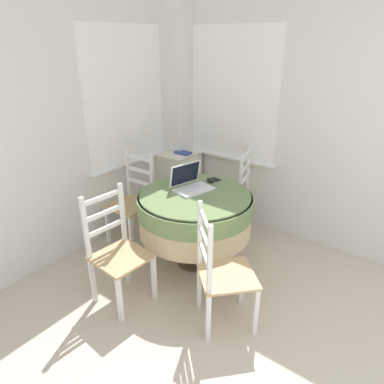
# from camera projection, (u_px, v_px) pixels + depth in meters

# --- Properties ---
(corner_room_shell) EXTENTS (4.40, 5.17, 2.55)m
(corner_room_shell) POSITION_uv_depth(u_px,v_px,m) (217.00, 133.00, 3.05)
(corner_room_shell) COLOR silver
(corner_room_shell) RESTS_ON ground_plane
(round_dining_table) EXTENTS (1.08, 1.08, 0.75)m
(round_dining_table) POSITION_uv_depth(u_px,v_px,m) (195.00, 211.00, 3.21)
(round_dining_table) COLOR #4C3D2D
(round_dining_table) RESTS_ON ground_plane
(laptop) EXTENTS (0.40, 0.34, 0.24)m
(laptop) POSITION_uv_depth(u_px,v_px,m) (191.00, 184.00, 3.23)
(laptop) COLOR white
(laptop) RESTS_ON round_dining_table
(computer_mouse) EXTENTS (0.06, 0.09, 0.05)m
(computer_mouse) POSITION_uv_depth(u_px,v_px,m) (211.00, 180.00, 3.39)
(computer_mouse) COLOR black
(computer_mouse) RESTS_ON round_dining_table
(cell_phone) EXTENTS (0.08, 0.11, 0.01)m
(cell_phone) POSITION_uv_depth(u_px,v_px,m) (215.00, 179.00, 3.46)
(cell_phone) COLOR black
(cell_phone) RESTS_ON round_dining_table
(dining_chair_near_back_window) EXTENTS (0.42, 0.42, 0.97)m
(dining_chair_near_back_window) POSITION_uv_depth(u_px,v_px,m) (133.00, 201.00, 3.68)
(dining_chair_near_back_window) COLOR tan
(dining_chair_near_back_window) RESTS_ON ground_plane
(dining_chair_near_right_window) EXTENTS (0.51, 0.50, 0.97)m
(dining_chair_near_right_window) POSITION_uv_depth(u_px,v_px,m) (232.00, 192.00, 3.90)
(dining_chair_near_right_window) COLOR tan
(dining_chair_near_right_window) RESTS_ON ground_plane
(dining_chair_camera_near) EXTENTS (0.58, 0.58, 0.97)m
(dining_chair_camera_near) POSITION_uv_depth(u_px,v_px,m) (221.00, 273.00, 2.54)
(dining_chair_camera_near) COLOR tan
(dining_chair_camera_near) RESTS_ON ground_plane
(dining_chair_left_flank) EXTENTS (0.44, 0.44, 0.97)m
(dining_chair_left_flank) POSITION_uv_depth(u_px,v_px,m) (118.00, 252.00, 2.79)
(dining_chair_left_flank) COLOR tan
(dining_chair_left_flank) RESTS_ON ground_plane
(corner_cabinet) EXTENTS (0.48, 0.44, 0.78)m
(corner_cabinet) POSITION_uv_depth(u_px,v_px,m) (179.00, 181.00, 4.37)
(corner_cabinet) COLOR silver
(corner_cabinet) RESTS_ON ground_plane
(book_on_cabinet) EXTENTS (0.12, 0.20, 0.02)m
(book_on_cabinet) POSITION_uv_depth(u_px,v_px,m) (183.00, 153.00, 4.16)
(book_on_cabinet) COLOR #33478C
(book_on_cabinet) RESTS_ON corner_cabinet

